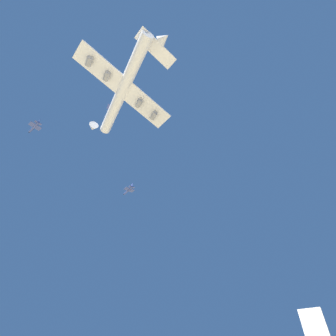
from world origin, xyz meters
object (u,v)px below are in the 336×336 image
(carrier_jet, at_px, (124,88))
(chase_jet_trailing, at_px, (34,127))
(chase_jet_left_wing, at_px, (128,190))
(chase_jet_right_wing, at_px, (112,110))

(carrier_jet, xyz_separation_m, chase_jet_trailing, (73.14, 29.32, 9.56))
(chase_jet_left_wing, relative_size, chase_jet_right_wing, 0.99)
(chase_jet_right_wing, height_order, chase_jet_trailing, chase_jet_right_wing)
(carrier_jet, xyz_separation_m, chase_jet_left_wing, (71.53, -50.86, -9.61))
(chase_jet_left_wing, bearing_deg, chase_jet_right_wing, 136.65)
(chase_jet_left_wing, relative_size, chase_jet_trailing, 0.99)
(carrier_jet, height_order, chase_jet_trailing, carrier_jet)
(chase_jet_left_wing, xyz_separation_m, chase_jet_right_wing, (-40.20, 43.27, 28.55))
(chase_jet_left_wing, bearing_deg, carrier_jet, 148.35)
(carrier_jet, distance_m, chase_jet_right_wing, 37.39)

